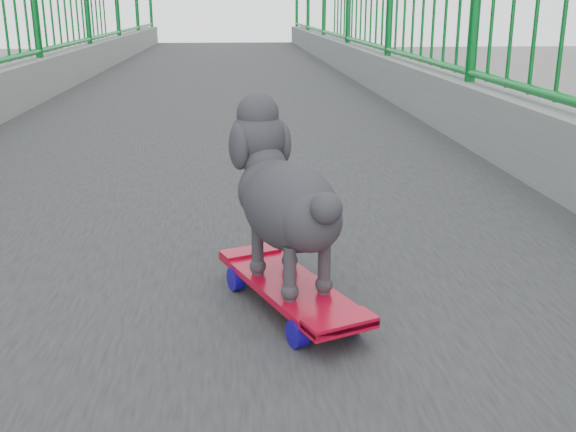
% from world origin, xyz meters
% --- Properties ---
extents(railing, '(3.00, 24.00, 1.42)m').
position_xyz_m(railing, '(0.00, 0.00, 7.21)').
color(railing, gray).
rests_on(railing, footbridge).
extents(skateboard, '(0.34, 0.54, 0.07)m').
position_xyz_m(skateboard, '(0.24, -0.14, 7.05)').
color(skateboard, red).
rests_on(skateboard, footbridge).
extents(poodle, '(0.29, 0.44, 0.39)m').
position_xyz_m(poodle, '(0.23, -0.12, 7.28)').
color(poodle, '#2C292E').
rests_on(poodle, skateboard).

